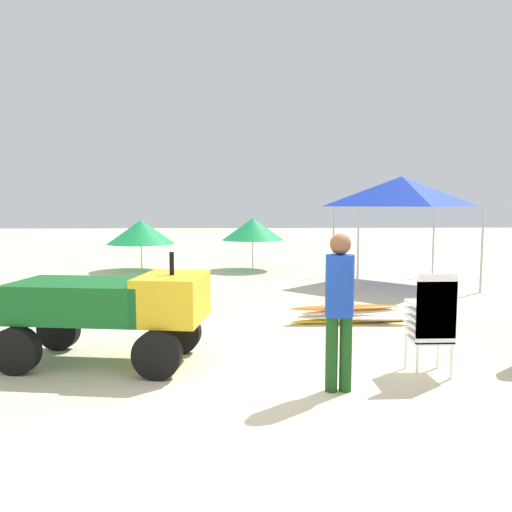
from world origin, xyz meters
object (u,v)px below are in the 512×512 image
(surfboard_pile, at_px, (353,314))
(popup_canopy, at_px, (401,191))
(utility_cart, at_px, (113,305))
(beach_umbrella_left, at_px, (253,229))
(beach_umbrella_mid, at_px, (141,232))
(lifeguard_near_right, at_px, (339,301))
(stacked_plastic_chairs, at_px, (432,317))

(surfboard_pile, bearing_deg, popup_canopy, 62.92)
(utility_cart, xyz_separation_m, beach_umbrella_left, (2.23, 9.78, 0.53))
(beach_umbrella_left, distance_m, beach_umbrella_mid, 3.56)
(surfboard_pile, xyz_separation_m, lifeguard_near_right, (-0.95, -3.33, 0.88))
(beach_umbrella_left, xyz_separation_m, beach_umbrella_mid, (-3.56, -0.03, -0.08))
(popup_canopy, bearing_deg, beach_umbrella_left, 140.75)
(surfboard_pile, distance_m, popup_canopy, 5.55)
(lifeguard_near_right, xyz_separation_m, beach_umbrella_left, (-0.55, 10.94, 0.28))
(utility_cart, xyz_separation_m, surfboard_pile, (3.73, 2.18, -0.63))
(utility_cart, relative_size, beach_umbrella_left, 1.35)
(stacked_plastic_chairs, bearing_deg, beach_umbrella_mid, 117.12)
(surfboard_pile, relative_size, beach_umbrella_left, 1.19)
(utility_cart, bearing_deg, beach_umbrella_left, 77.15)
(beach_umbrella_left, height_order, beach_umbrella_mid, beach_umbrella_left)
(lifeguard_near_right, bearing_deg, beach_umbrella_mid, 110.65)
(stacked_plastic_chairs, xyz_separation_m, popup_canopy, (2.01, 7.38, 1.70))
(beach_umbrella_mid, bearing_deg, lifeguard_near_right, -69.35)
(surfboard_pile, height_order, beach_umbrella_left, beach_umbrella_left)
(utility_cart, height_order, beach_umbrella_left, beach_umbrella_left)
(lifeguard_near_right, relative_size, beach_umbrella_mid, 0.83)
(lifeguard_near_right, bearing_deg, stacked_plastic_chairs, 20.14)
(lifeguard_near_right, bearing_deg, popup_canopy, 67.45)
(surfboard_pile, distance_m, beach_umbrella_left, 7.83)
(utility_cart, distance_m, beach_umbrella_mid, 9.85)
(utility_cart, bearing_deg, surfboard_pile, 30.29)
(stacked_plastic_chairs, distance_m, popup_canopy, 7.83)
(stacked_plastic_chairs, distance_m, lifeguard_near_right, 1.36)
(lifeguard_near_right, xyz_separation_m, popup_canopy, (3.25, 7.83, 1.41))
(utility_cart, height_order, surfboard_pile, utility_cart)
(stacked_plastic_chairs, relative_size, beach_umbrella_left, 0.64)
(surfboard_pile, relative_size, lifeguard_near_right, 1.33)
(surfboard_pile, height_order, popup_canopy, popup_canopy)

